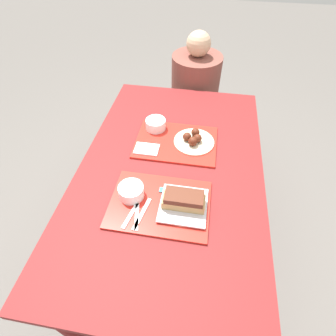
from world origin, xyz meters
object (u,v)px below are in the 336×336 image
object	(u,v)px
wings_plate_far	(194,139)
person_seated_across	(195,83)
tray_near	(160,204)
tray_far	(176,142)
bowl_coleslaw_near	(131,191)
brisket_sandwich_plate	(184,202)
bowl_coleslaw_far	(156,124)

from	to	relation	value
wings_plate_far	person_seated_across	world-z (taller)	person_seated_across
tray_near	tray_far	size ratio (longest dim) A/B	1.00
tray_near	bowl_coleslaw_near	xyz separation A→B (m)	(-0.13, 0.02, 0.04)
bowl_coleslaw_near	brisket_sandwich_plate	bearing A→B (deg)	-5.44
bowl_coleslaw_far	wings_plate_far	distance (m)	0.24
bowl_coleslaw_near	person_seated_across	bearing A→B (deg)	81.17
tray_near	brisket_sandwich_plate	world-z (taller)	brisket_sandwich_plate
tray_far	brisket_sandwich_plate	xyz separation A→B (m)	(0.10, -0.43, 0.04)
person_seated_across	wings_plate_far	bearing A→B (deg)	-85.87
tray_far	bowl_coleslaw_far	bearing A→B (deg)	144.61
brisket_sandwich_plate	bowl_coleslaw_near	bearing A→B (deg)	174.56
tray_far	person_seated_across	bearing A→B (deg)	87.11
brisket_sandwich_plate	wings_plate_far	world-z (taller)	brisket_sandwich_plate
wings_plate_far	tray_near	bearing A→B (deg)	-103.90
wings_plate_far	bowl_coleslaw_far	bearing A→B (deg)	159.86
bowl_coleslaw_far	person_seated_across	distance (m)	0.72
bowl_coleslaw_far	person_seated_across	size ratio (longest dim) A/B	0.18
bowl_coleslaw_near	person_seated_across	xyz separation A→B (m)	(0.19, 1.19, -0.11)
bowl_coleslaw_near	wings_plate_far	xyz separation A→B (m)	(0.24, 0.41, -0.01)
tray_far	bowl_coleslaw_far	distance (m)	0.17
bowl_coleslaw_far	bowl_coleslaw_near	bearing A→B (deg)	-91.51
tray_far	wings_plate_far	world-z (taller)	wings_plate_far
wings_plate_far	person_seated_across	size ratio (longest dim) A/B	0.35
bowl_coleslaw_far	wings_plate_far	world-z (taller)	same
tray_far	bowl_coleslaw_near	bearing A→B (deg)	-109.83
tray_near	wings_plate_far	bearing A→B (deg)	76.10
bowl_coleslaw_near	brisket_sandwich_plate	world-z (taller)	brisket_sandwich_plate
tray_near	person_seated_across	xyz separation A→B (m)	(0.05, 1.21, -0.07)
tray_near	person_seated_across	bearing A→B (deg)	87.57
tray_near	wings_plate_far	distance (m)	0.45
tray_near	bowl_coleslaw_far	xyz separation A→B (m)	(-0.12, 0.52, 0.04)
brisket_sandwich_plate	wings_plate_far	xyz separation A→B (m)	(0.00, 0.44, -0.01)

